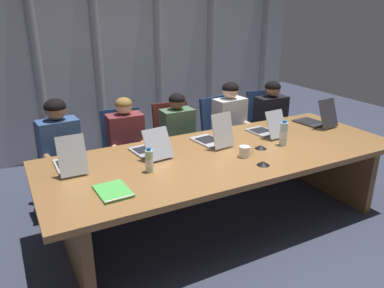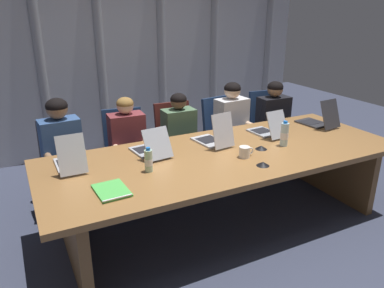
% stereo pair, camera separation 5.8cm
% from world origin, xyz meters
% --- Properties ---
extents(ground_plane, '(10.77, 10.77, 0.00)m').
position_xyz_m(ground_plane, '(0.00, 0.00, 0.00)').
color(ground_plane, '#383D51').
extents(conference_table, '(3.32, 1.27, 0.75)m').
position_xyz_m(conference_table, '(0.00, 0.00, 0.59)').
color(conference_table, olive).
rests_on(conference_table, ground_plane).
extents(curtain_backdrop, '(5.38, 0.17, 2.99)m').
position_xyz_m(curtain_backdrop, '(-0.00, 2.49, 1.50)').
color(curtain_backdrop, '#B2B2B7').
rests_on(curtain_backdrop, ground_plane).
extents(laptop_left_end, '(0.22, 0.43, 0.33)m').
position_xyz_m(laptop_left_end, '(-1.33, 0.28, 0.81)').
color(laptop_left_end, '#BCBCC1').
rests_on(laptop_left_end, conference_table).
extents(laptop_left_mid, '(0.29, 0.45, 0.27)m').
position_xyz_m(laptop_left_mid, '(-0.63, 0.28, 0.80)').
color(laptop_left_mid, '#A8ADB7').
rests_on(laptop_left_mid, conference_table).
extents(laptop_center, '(0.28, 0.45, 0.33)m').
position_xyz_m(laptop_center, '(0.01, 0.24, 0.81)').
color(laptop_center, '#BCBCC1').
rests_on(laptop_center, conference_table).
extents(laptop_right_mid, '(0.25, 0.43, 0.28)m').
position_xyz_m(laptop_right_mid, '(0.65, 0.24, 0.80)').
color(laptop_right_mid, '#A8ADB7').
rests_on(laptop_right_mid, conference_table).
extents(laptop_right_end, '(0.29, 0.46, 0.32)m').
position_xyz_m(laptop_right_end, '(1.35, 0.24, 0.81)').
color(laptop_right_end, '#2D2D33').
rests_on(laptop_right_end, conference_table).
extents(office_chair_left_end, '(0.60, 0.60, 0.91)m').
position_xyz_m(office_chair_left_end, '(-1.31, 1.05, 0.34)').
color(office_chair_left_end, '#2D2D38').
rests_on(office_chair_left_end, ground_plane).
extents(office_chair_left_mid, '(0.60, 0.61, 0.94)m').
position_xyz_m(office_chair_left_mid, '(-0.63, 1.05, 0.35)').
color(office_chair_left_mid, navy).
rests_on(office_chair_left_mid, ground_plane).
extents(office_chair_center, '(0.60, 0.60, 0.94)m').
position_xyz_m(office_chair_center, '(0.00, 1.05, 0.35)').
color(office_chair_center, '#511E19').
rests_on(office_chair_center, ground_plane).
extents(office_chair_right_mid, '(0.60, 0.61, 0.94)m').
position_xyz_m(office_chair_right_mid, '(0.65, 1.05, 0.35)').
color(office_chair_right_mid, navy).
rests_on(office_chair_right_mid, ground_plane).
extents(office_chair_right_end, '(0.60, 0.60, 0.95)m').
position_xyz_m(office_chair_right_end, '(1.34, 1.05, 0.35)').
color(office_chair_right_end, navy).
rests_on(office_chair_right_end, ground_plane).
extents(person_left_end, '(0.42, 0.57, 1.19)m').
position_xyz_m(person_left_end, '(-1.29, 0.90, 0.67)').
color(person_left_end, '#335184').
rests_on(person_left_end, ground_plane).
extents(person_left_mid, '(0.40, 0.56, 1.12)m').
position_xyz_m(person_left_mid, '(-0.63, 0.89, 0.63)').
color(person_left_mid, brown).
rests_on(person_left_mid, ground_plane).
extents(person_center, '(0.37, 0.55, 1.10)m').
position_xyz_m(person_center, '(-0.02, 0.89, 0.62)').
color(person_center, '#4C6B4C').
rests_on(person_center, ground_plane).
extents(person_right_mid, '(0.42, 0.57, 1.16)m').
position_xyz_m(person_right_mid, '(0.69, 0.90, 0.66)').
color(person_right_mid, silver).
rests_on(person_right_mid, ground_plane).
extents(person_right_end, '(0.42, 0.55, 1.12)m').
position_xyz_m(person_right_end, '(1.32, 0.90, 0.64)').
color(person_right_end, black).
rests_on(person_right_end, ground_plane).
extents(water_bottle_primary, '(0.08, 0.08, 0.25)m').
position_xyz_m(water_bottle_primary, '(0.59, -0.09, 0.86)').
color(water_bottle_primary, silver).
rests_on(water_bottle_primary, conference_table).
extents(water_bottle_secondary, '(0.07, 0.07, 0.21)m').
position_xyz_m(water_bottle_secondary, '(-0.77, -0.07, 0.84)').
color(water_bottle_secondary, '#ADD1B2').
rests_on(water_bottle_secondary, conference_table).
extents(coffee_mug_near, '(0.14, 0.10, 0.10)m').
position_xyz_m(coffee_mug_near, '(0.09, -0.17, 0.80)').
color(coffee_mug_near, white).
rests_on(coffee_mug_near, conference_table).
extents(conference_mic_left_side, '(0.11, 0.11, 0.03)m').
position_xyz_m(conference_mic_left_side, '(0.12, -0.39, 0.76)').
color(conference_mic_left_side, black).
rests_on(conference_mic_left_side, conference_table).
extents(conference_mic_middle, '(0.11, 0.11, 0.03)m').
position_xyz_m(conference_mic_middle, '(0.34, -0.08, 0.76)').
color(conference_mic_middle, black).
rests_on(conference_mic_middle, conference_table).
extents(spiral_notepad, '(0.23, 0.32, 0.03)m').
position_xyz_m(spiral_notepad, '(-1.14, -0.28, 0.75)').
color(spiral_notepad, '#4CB74C').
rests_on(spiral_notepad, conference_table).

